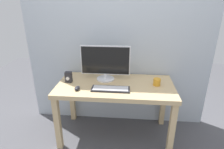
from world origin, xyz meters
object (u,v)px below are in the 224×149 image
object	(u,v)px
audio_controller	(69,77)
keyboard_primary	(111,89)
desk	(115,91)
mouse	(77,88)
coffee_mug	(157,82)
monitor	(105,63)

from	to	relation	value
audio_controller	keyboard_primary	bearing A→B (deg)	-17.78
desk	mouse	size ratio (longest dim) A/B	15.41
desk	mouse	xyz separation A→B (m)	(-0.40, -0.18, 0.11)
mouse	coffee_mug	xyz separation A→B (m)	(0.86, 0.20, 0.02)
keyboard_primary	audio_controller	world-z (taller)	audio_controller
mouse	coffee_mug	world-z (taller)	coffee_mug
desk	coffee_mug	world-z (taller)	coffee_mug
monitor	keyboard_primary	size ratio (longest dim) A/B	1.42
desk	monitor	xyz separation A→B (m)	(-0.13, 0.14, 0.30)
monitor	audio_controller	size ratio (longest dim) A/B	4.75
monitor	coffee_mug	distance (m)	0.63
monitor	audio_controller	xyz separation A→B (m)	(-0.42, -0.12, -0.15)
monitor	mouse	xyz separation A→B (m)	(-0.27, -0.32, -0.19)
monitor	keyboard_primary	xyz separation A→B (m)	(0.09, -0.28, -0.20)
keyboard_primary	audio_controller	bearing A→B (deg)	162.22
mouse	desk	bearing A→B (deg)	31.33
keyboard_primary	coffee_mug	world-z (taller)	coffee_mug
audio_controller	mouse	bearing A→B (deg)	-52.55
monitor	audio_controller	bearing A→B (deg)	-164.45
mouse	keyboard_primary	bearing A→B (deg)	13.01
keyboard_primary	mouse	xyz separation A→B (m)	(-0.36, -0.04, 0.01)
keyboard_primary	coffee_mug	size ratio (longest dim) A/B	5.03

